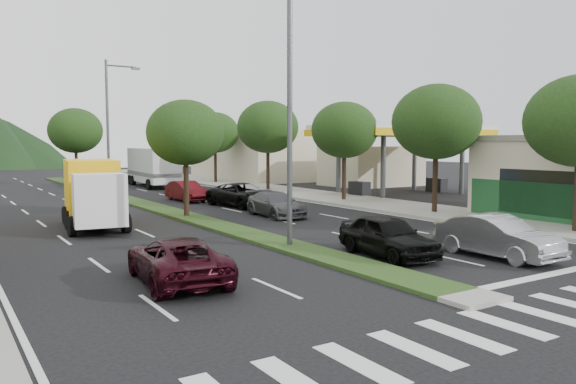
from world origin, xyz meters
TOP-DOWN VIEW (x-y plane):
  - ground at (0.00, 0.00)m, footprint 160.00×160.00m
  - sidewalk_right at (12.50, 25.00)m, footprint 5.00×90.00m
  - median at (0.00, 28.00)m, footprint 1.60×56.00m
  - crosswalk at (0.00, -2.00)m, footprint 19.00×2.20m
  - gas_canopy at (19.00, 22.00)m, footprint 12.20×8.20m
  - bldg_right_far at (19.50, 44.00)m, footprint 10.00×16.00m
  - tree_r_b at (12.00, 12.00)m, footprint 4.80×4.80m
  - tree_r_c at (12.00, 20.00)m, footprint 4.40×4.40m
  - tree_r_d at (12.00, 30.00)m, footprint 5.00×5.00m
  - tree_r_e at (12.00, 40.00)m, footprint 4.60×4.60m
  - tree_med_near at (0.00, 18.00)m, footprint 4.00×4.00m
  - tree_med_far at (0.00, 44.00)m, footprint 4.80×4.80m
  - streetlight_near at (0.21, 8.00)m, footprint 2.60×0.25m
  - streetlight_mid at (0.21, 33.00)m, footprint 2.60×0.25m
  - sedan_silver at (4.96, 2.65)m, footprint 1.54×4.41m
  - suv_maroon at (-5.49, 5.27)m, footprint 2.64×4.83m
  - car_queue_a at (1.93, 4.77)m, footprint 2.15×4.39m
  - car_queue_b at (4.22, 15.96)m, footprint 2.10×4.59m
  - car_queue_c at (3.25, 25.96)m, footprint 1.68×4.18m
  - car_queue_d at (4.86, 20.96)m, footprint 3.06×5.47m
  - box_truck at (-4.92, 17.19)m, footprint 3.13×6.54m
  - motorhome at (5.60, 39.43)m, footprint 3.33×9.09m

SIDE VIEW (x-z plane):
  - ground at x=0.00m, z-range 0.00..0.00m
  - crosswalk at x=0.00m, z-range 0.00..0.01m
  - median at x=0.00m, z-range 0.00..0.12m
  - sidewalk_right at x=12.50m, z-range 0.00..0.15m
  - suv_maroon at x=-5.49m, z-range 0.00..1.28m
  - car_queue_b at x=4.22m, z-range 0.00..1.30m
  - car_queue_c at x=3.25m, z-range 0.00..1.35m
  - car_queue_a at x=1.93m, z-range 0.00..1.44m
  - car_queue_d at x=4.86m, z-range 0.00..1.45m
  - sedan_silver at x=4.96m, z-range 0.00..1.45m
  - box_truck at x=-4.92m, z-range -0.08..3.02m
  - motorhome at x=5.60m, z-range 0.11..3.54m
  - bldg_right_far at x=19.50m, z-range 0.00..5.20m
  - tree_med_near at x=0.00m, z-range 1.42..7.44m
  - gas_canopy at x=19.00m, z-range 2.02..7.27m
  - tree_r_c at x=12.00m, z-range 1.51..7.99m
  - tree_r_e at x=12.00m, z-range 1.54..8.25m
  - tree_med_far at x=0.00m, z-range 1.54..8.47m
  - tree_r_b at x=12.00m, z-range 1.57..8.50m
  - tree_r_d at x=12.00m, z-range 1.60..8.76m
  - streetlight_near at x=0.21m, z-range 0.58..10.58m
  - streetlight_mid at x=0.21m, z-range 0.58..10.58m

